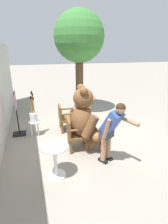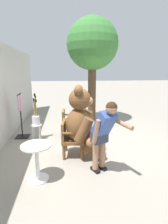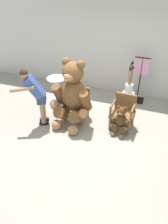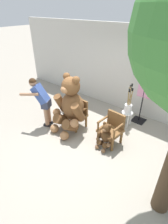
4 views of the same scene
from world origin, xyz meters
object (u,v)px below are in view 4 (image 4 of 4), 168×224
object	(u,v)px
white_stool	(127,115)
clothing_display_stand	(142,101)
brush_bucket	(128,106)
wooden_chair_right	(112,128)
round_side_table	(70,97)
wooden_chair_left	(77,113)
person_visitor	(42,99)
teddy_bear_large	(70,105)
teddy_bear_small	(106,136)

from	to	relation	value
white_stool	clothing_display_stand	xyz separation A→B (m)	(0.22, 0.47, 0.36)
white_stool	brush_bucket	world-z (taller)	brush_bucket
wooden_chair_right	round_side_table	xyz separation A→B (m)	(-2.15, 0.67, -0.01)
wooden_chair_right	wooden_chair_left	bearing A→B (deg)	-179.99
brush_bucket	round_side_table	xyz separation A→B (m)	(-2.09, -0.32, -0.22)
wooden_chair_right	person_visitor	size ratio (longest dim) A/B	0.57
person_visitor	teddy_bear_large	bearing A→B (deg)	21.82
person_visitor	brush_bucket	world-z (taller)	person_visitor
brush_bucket	round_side_table	distance (m)	2.13
wooden_chair_right	teddy_bear_large	world-z (taller)	teddy_bear_large
wooden_chair_left	person_visitor	xyz separation A→B (m)	(-0.85, -0.61, 0.44)
clothing_display_stand	teddy_bear_large	bearing A→B (deg)	-128.77
clothing_display_stand	brush_bucket	bearing A→B (deg)	-114.79
brush_bucket	clothing_display_stand	size ratio (longest dim) A/B	0.69
wooden_chair_left	round_side_table	bearing A→B (deg)	144.39
brush_bucket	round_side_table	bearing A→B (deg)	-171.28
wooden_chair_right	teddy_bear_small	bearing A→B (deg)	-91.28
person_visitor	round_side_table	size ratio (longest dim) A/B	2.10
clothing_display_stand	wooden_chair_right	bearing A→B (deg)	-96.37
teddy_bear_small	brush_bucket	bearing A→B (deg)	92.26
teddy_bear_large	person_visitor	distance (m)	0.90
wooden_chair_left	teddy_bear_large	distance (m)	0.46
round_side_table	clothing_display_stand	distance (m)	2.46
wooden_chair_left	teddy_bear_small	world-z (taller)	wooden_chair_left
white_stool	round_side_table	distance (m)	2.12
teddy_bear_large	teddy_bear_small	size ratio (longest dim) A/B	2.29
wooden_chair_right	teddy_bear_large	xyz separation A→B (m)	(-1.23, -0.27, 0.38)
teddy_bear_small	person_visitor	xyz separation A→B (m)	(-2.06, -0.32, 0.54)
brush_bucket	wooden_chair_right	bearing A→B (deg)	-86.73
wooden_chair_right	person_visitor	bearing A→B (deg)	-163.64
teddy_bear_large	white_stool	size ratio (longest dim) A/B	3.72
brush_bucket	person_visitor	bearing A→B (deg)	-141.54
person_visitor	round_side_table	xyz separation A→B (m)	(-0.08, 1.27, -0.46)
wooden_chair_left	clothing_display_stand	distance (m)	2.03
wooden_chair_left	brush_bucket	world-z (taller)	brush_bucket
teddy_bear_small	wooden_chair_right	bearing A→B (deg)	88.72
brush_bucket	white_stool	bearing A→B (deg)	90.31
wooden_chair_left	person_visitor	world-z (taller)	person_visitor
wooden_chair_left	wooden_chair_right	xyz separation A→B (m)	(1.22, 0.00, 0.00)
wooden_chair_left	white_stool	size ratio (longest dim) A/B	1.87
wooden_chair_left	wooden_chair_right	distance (m)	1.22
person_visitor	clothing_display_stand	bearing A→B (deg)	42.92
wooden_chair_left	round_side_table	xyz separation A→B (m)	(-0.93, 0.67, -0.01)
wooden_chair_left	round_side_table	distance (m)	1.15
teddy_bear_small	round_side_table	xyz separation A→B (m)	(-2.14, 0.95, 0.08)
wooden_chair_right	brush_bucket	world-z (taller)	brush_bucket
teddy_bear_large	white_stool	distance (m)	1.79
teddy_bear_small	round_side_table	world-z (taller)	teddy_bear_small
white_stool	brush_bucket	distance (m)	0.31
brush_bucket	clothing_display_stand	xyz separation A→B (m)	(0.22, 0.48, 0.05)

